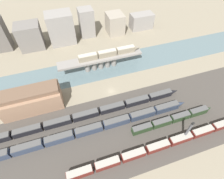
% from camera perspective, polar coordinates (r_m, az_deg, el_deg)
% --- Properties ---
extents(ground_plane, '(400.00, 400.00, 0.00)m').
position_cam_1_polar(ground_plane, '(98.07, -0.27, -0.65)').
color(ground_plane, gray).
extents(railbed_yard, '(280.00, 42.00, 0.01)m').
position_cam_1_polar(railbed_yard, '(85.36, 4.84, -12.38)').
color(railbed_yard, '#423D38').
rests_on(railbed_yard, ground).
extents(river_water, '(320.00, 21.52, 0.01)m').
position_cam_1_polar(river_water, '(112.31, -3.62, 7.15)').
color(river_water, slate).
rests_on(river_water, ground).
extents(bridge, '(51.65, 7.19, 8.22)m').
position_cam_1_polar(bridge, '(108.52, -3.77, 9.45)').
color(bridge, gray).
rests_on(bridge, ground).
extents(train_on_bridge, '(38.85, 3.08, 3.83)m').
position_cam_1_polar(train_on_bridge, '(107.07, -0.86, 11.83)').
color(train_on_bridge, gray).
rests_on(train_on_bridge, bridge).
extents(train_yard_near, '(82.00, 3.01, 3.72)m').
position_cam_1_polar(train_yard_near, '(81.97, 15.54, -17.26)').
color(train_yard_near, '#5B1E19').
rests_on(train_yard_near, ground).
extents(train_yard_mid, '(43.53, 2.79, 3.77)m').
position_cam_1_polar(train_yard_mid, '(90.24, 19.28, -9.13)').
color(train_yard_mid, '#23381E').
rests_on(train_yard_mid, ground).
extents(train_yard_far, '(111.28, 3.18, 4.06)m').
position_cam_1_polar(train_yard_far, '(83.05, -11.14, -13.78)').
color(train_yard_far, '#2D384C').
rests_on(train_yard_far, ground).
extents(train_yard_outer, '(99.29, 3.01, 3.57)m').
position_cam_1_polar(train_yard_outer, '(87.71, -7.49, -7.96)').
color(train_yard_outer, black).
rests_on(train_yard_outer, ground).
extents(warehouse_building, '(29.08, 11.83, 12.72)m').
position_cam_1_polar(warehouse_building, '(95.53, -24.86, -3.06)').
color(warehouse_building, '#937056').
rests_on(warehouse_building, ground).
extents(signal_tower, '(1.05, 1.05, 13.66)m').
position_cam_1_polar(signal_tower, '(83.34, 23.47, -12.40)').
color(signal_tower, '#4C4C51').
rests_on(signal_tower, ground).
extents(city_block_left, '(15.90, 13.34, 17.17)m').
position_cam_1_polar(city_block_left, '(136.90, -25.21, 15.43)').
color(city_block_left, slate).
rests_on(city_block_left, ground).
extents(city_block_center, '(17.50, 12.95, 21.61)m').
position_cam_1_polar(city_block_center, '(134.17, -16.32, 18.62)').
color(city_block_center, gray).
rests_on(city_block_center, ground).
extents(city_block_right, '(10.33, 10.12, 20.38)m').
position_cam_1_polar(city_block_right, '(138.84, -8.32, 20.78)').
color(city_block_right, gray).
rests_on(city_block_right, ground).
extents(city_block_far_right, '(12.13, 13.45, 14.95)m').
position_cam_1_polar(city_block_far_right, '(142.09, 0.96, 20.71)').
color(city_block_far_right, gray).
rests_on(city_block_far_right, ground).
extents(city_block_tall, '(17.64, 9.30, 11.65)m').
position_cam_1_polar(city_block_tall, '(150.87, 9.60, 21.15)').
color(city_block_tall, gray).
rests_on(city_block_tall, ground).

